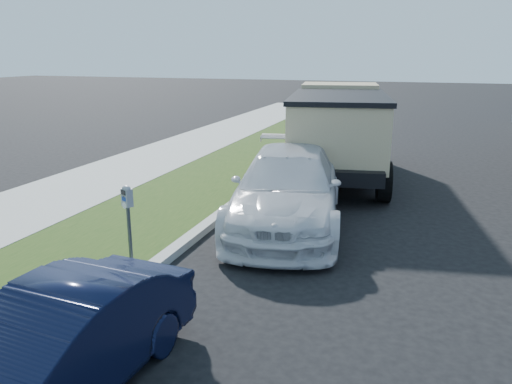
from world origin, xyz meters
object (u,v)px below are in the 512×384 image
(parking_meter, at_px, (128,208))
(white_wagon, at_px, (289,188))
(navy_sedan, at_px, (54,349))
(dump_truck, at_px, (338,127))

(parking_meter, distance_m, white_wagon, 3.81)
(navy_sedan, height_order, dump_truck, dump_truck)
(navy_sedan, relative_size, dump_truck, 0.53)
(white_wagon, distance_m, dump_truck, 4.84)
(parking_meter, height_order, navy_sedan, parking_meter)
(parking_meter, bearing_deg, dump_truck, 100.34)
(white_wagon, height_order, navy_sedan, white_wagon)
(parking_meter, height_order, white_wagon, white_wagon)
(parking_meter, height_order, dump_truck, dump_truck)
(parking_meter, relative_size, navy_sedan, 0.37)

